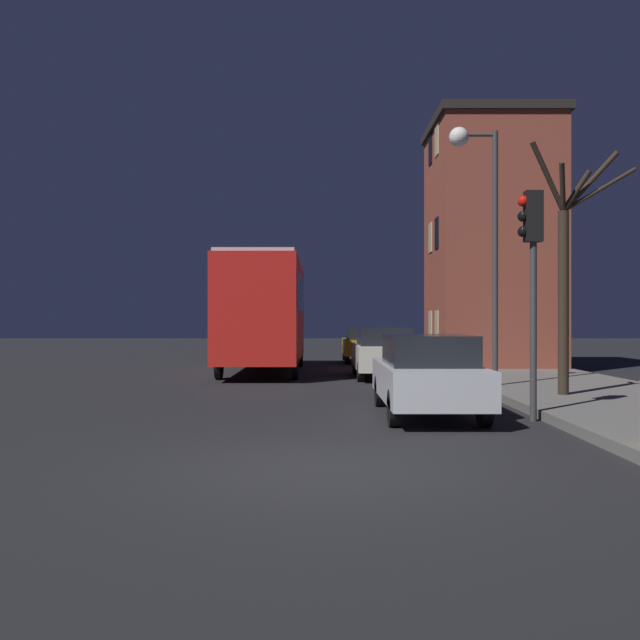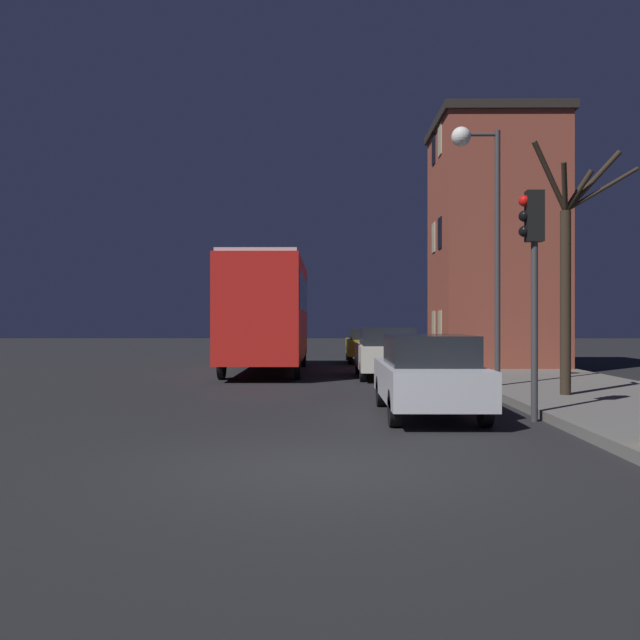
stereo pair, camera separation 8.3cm
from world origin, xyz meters
The scene contains 9 objects.
ground_plane centered at (0.00, 0.00, 0.00)m, with size 120.00×120.00×0.00m, color black.
brick_building centered at (6.12, 17.18, 4.63)m, with size 4.39×5.09×8.88m.
streetlamp centered at (3.81, 8.95, 4.84)m, with size 1.21×0.49×6.41m.
traffic_light centered at (3.65, 3.89, 2.94)m, with size 0.43×0.24×4.08m.
bare_tree centered at (5.23, 6.71, 2.88)m, with size 2.36×0.71×5.41m.
bus centered at (-2.00, 15.64, 2.28)m, with size 2.49×9.04×3.85m.
car_near_lane centered at (1.90, 4.60, 0.79)m, with size 1.70×4.38×1.52m.
car_mid_lane centered at (1.86, 13.32, 0.80)m, with size 1.76×4.48×1.56m.
car_far_lane centered at (1.77, 21.48, 0.77)m, with size 1.74×4.47×1.43m.
Camera 2 is at (-0.02, -8.71, 1.80)m, focal length 40.00 mm.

